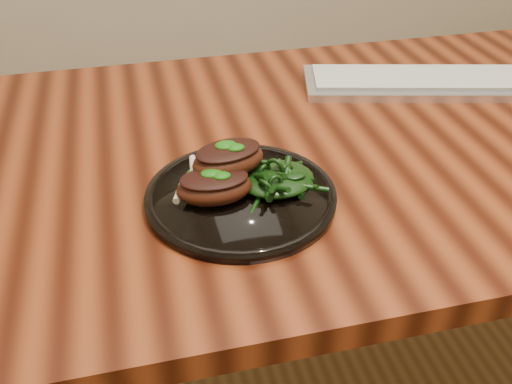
% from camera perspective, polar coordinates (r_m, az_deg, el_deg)
% --- Properties ---
extents(desk, '(1.60, 0.80, 0.75)m').
position_cam_1_polar(desk, '(1.04, 10.95, 1.98)').
color(desk, '#341006').
rests_on(desk, ground).
extents(plate, '(0.27, 0.27, 0.02)m').
position_cam_1_polar(plate, '(0.81, -1.53, -0.41)').
color(plate, black).
rests_on(plate, desk).
extents(lamb_chop_front, '(0.11, 0.08, 0.05)m').
position_cam_1_polar(lamb_chop_front, '(0.78, -4.24, 0.60)').
color(lamb_chop_front, '#431A0D').
rests_on(lamb_chop_front, plate).
extents(lamb_chop_back, '(0.12, 0.09, 0.05)m').
position_cam_1_polar(lamb_chop_back, '(0.80, -2.86, 3.39)').
color(lamb_chop_back, '#431A0D').
rests_on(lamb_chop_back, plate).
extents(herb_smear, '(0.07, 0.05, 0.00)m').
position_cam_1_polar(herb_smear, '(0.84, -4.62, 1.99)').
color(herb_smear, '#0B4B08').
rests_on(herb_smear, plate).
extents(greens_heap, '(0.11, 0.10, 0.04)m').
position_cam_1_polar(greens_heap, '(0.81, 2.06, 1.75)').
color(greens_heap, black).
rests_on(greens_heap, plate).
extents(keyboard, '(0.50, 0.25, 0.02)m').
position_cam_1_polar(keyboard, '(1.19, 16.77, 10.53)').
color(keyboard, silver).
rests_on(keyboard, desk).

